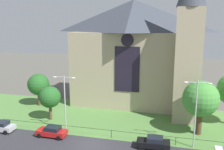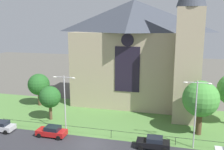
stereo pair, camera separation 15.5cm
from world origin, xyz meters
The scene contains 12 objects.
ground centered at (0.00, 10.00, 0.00)m, with size 160.00×160.00×0.00m, color #56544C.
grass_verge centered at (0.00, 8.00, 0.00)m, with size 120.00×20.00×0.01m, color #517F3D.
church_building centered at (2.93, 19.04, 10.27)m, with size 23.20×16.20×26.00m.
iron_railing centered at (2.16, 2.50, 0.98)m, with size 34.71×0.07×1.13m.
tree_left_near centered at (-9.25, 6.68, 3.83)m, with size 3.54×3.54×5.63m.
tree_left_far centered at (-14.88, 12.87, 4.10)m, with size 4.11×4.11×6.19m.
tree_right_near centered at (13.97, 6.78, 5.24)m, with size 5.07×5.07×7.84m.
streetlamp_near centered at (-4.59, 2.40, 5.38)m, with size 3.37×0.26×8.49m.
streetlamp_far centered at (13.03, 2.40, 5.53)m, with size 3.37×0.26×8.76m.
parked_car_silver centered at (-14.24, 0.66, 0.74)m, with size 4.26×2.14×1.51m.
parked_car_red centered at (-6.04, 0.90, 0.74)m, with size 4.22×2.07×1.51m.
parked_car_black centered at (8.09, 1.03, 0.74)m, with size 4.26×2.15×1.51m.
Camera 2 is at (10.36, -28.93, 15.66)m, focal length 40.38 mm.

